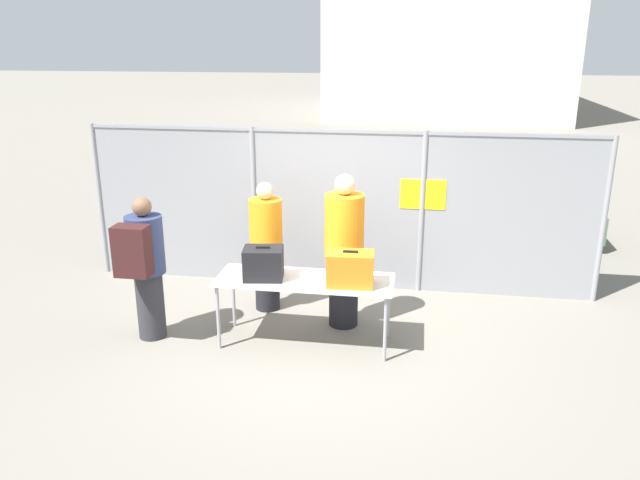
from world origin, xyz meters
TOP-DOWN VIEW (x-y plane):
  - ground_plane at (0.00, 0.00)m, footprint 120.00×120.00m
  - fence_section at (0.01, 1.85)m, footprint 6.99×0.07m
  - inspection_table at (-0.11, 0.05)m, footprint 1.97×0.71m
  - suitcase_black at (-0.56, -0.01)m, footprint 0.48×0.39m
  - suitcase_orange at (0.41, -0.05)m, footprint 0.52×0.35m
  - traveler_hooded at (-1.90, -0.13)m, footprint 0.41×0.64m
  - security_worker_near at (0.26, 0.60)m, footprint 0.46×0.46m
  - security_worker_far at (-0.76, 0.93)m, footprint 0.41×0.41m
  - utility_trailer at (2.61, 4.55)m, footprint 3.85×2.11m
  - distant_hangar at (1.97, 25.16)m, footprint 10.01×11.77m

SIDE VIEW (x-z plane):
  - ground_plane at x=0.00m, z-range 0.00..0.00m
  - utility_trailer at x=2.61m, z-range 0.06..0.66m
  - inspection_table at x=-0.11m, z-range 0.33..1.11m
  - security_worker_far at x=-0.76m, z-range 0.03..1.69m
  - traveler_hooded at x=-1.90m, z-range 0.08..1.76m
  - suitcase_black at x=-0.56m, z-range 0.77..1.15m
  - security_worker_near at x=0.26m, z-range 0.03..1.90m
  - suitcase_orange at x=0.41m, z-range 0.77..1.17m
  - fence_section at x=0.01m, z-range 0.05..2.25m
  - distant_hangar at x=1.97m, z-range 0.00..7.58m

